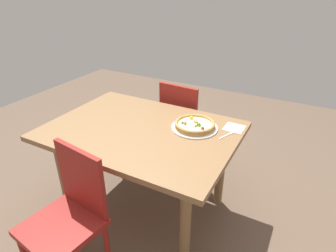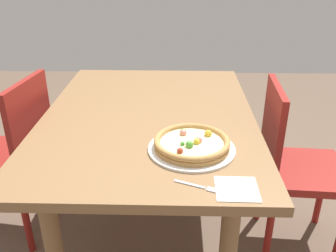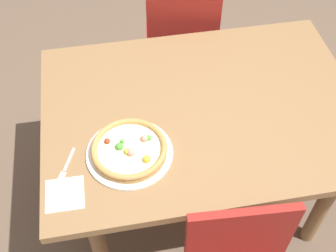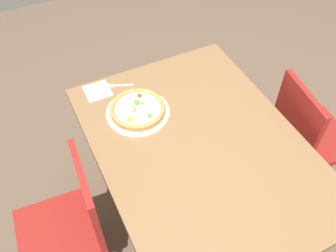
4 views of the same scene
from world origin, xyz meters
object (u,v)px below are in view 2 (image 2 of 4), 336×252
object	(u,v)px
chair_far	(292,163)
fork	(202,187)
napkin	(237,189)
dining_table	(149,132)
plate	(192,149)
chair_near	(15,152)
pizza	(192,143)

from	to	relation	value
chair_far	fork	size ratio (longest dim) A/B	5.61
chair_far	napkin	size ratio (longest dim) A/B	6.37
dining_table	plate	world-z (taller)	plate
chair_near	fork	distance (m)	1.16
chair_near	chair_far	size ratio (longest dim) A/B	1.00
pizza	chair_far	bearing A→B (deg)	122.22
chair_near	napkin	xyz separation A→B (m)	(0.65, 1.04, 0.25)
fork	chair_near	bearing A→B (deg)	167.31
pizza	fork	size ratio (longest dim) A/B	1.86
dining_table	chair_near	xyz separation A→B (m)	(-0.05, -0.71, -0.15)
dining_table	napkin	xyz separation A→B (m)	(0.59, 0.33, 0.10)
dining_table	fork	world-z (taller)	fork
dining_table	plate	distance (m)	0.40
chair_near	pizza	distance (m)	1.02
pizza	napkin	size ratio (longest dim) A/B	2.11
chair_near	chair_far	xyz separation A→B (m)	(0.07, 1.42, 0.00)
fork	chair_far	bearing A→B (deg)	71.50
chair_far	pizza	size ratio (longest dim) A/B	3.01
chair_near	napkin	world-z (taller)	chair_near
chair_near	napkin	bearing A→B (deg)	-113.93
chair_near	plate	bearing A→B (deg)	-105.56
plate	pizza	xyz separation A→B (m)	(-0.00, 0.00, 0.03)
chair_far	napkin	bearing A→B (deg)	-29.24
fork	napkin	world-z (taller)	fork
napkin	chair_far	bearing A→B (deg)	147.02
dining_table	chair_far	size ratio (longest dim) A/B	1.54
chair_near	dining_table	bearing A→B (deg)	-86.29
napkin	chair_near	bearing A→B (deg)	-121.82
fork	napkin	distance (m)	0.11
fork	napkin	xyz separation A→B (m)	(0.01, 0.11, -0.00)
chair_near	pizza	bearing A→B (deg)	-105.53
dining_table	plate	bearing A→B (deg)	29.59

